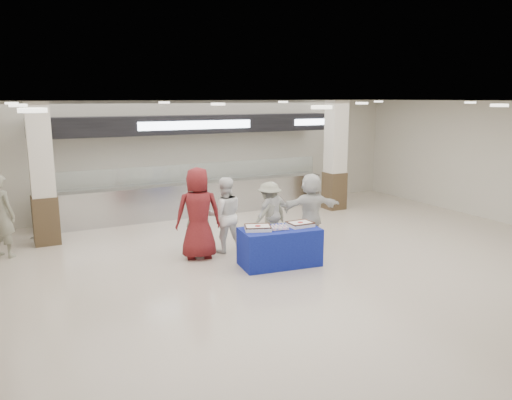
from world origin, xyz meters
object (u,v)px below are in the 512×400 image
soldier_b (269,214)px  civilian_maroon (198,213)px  cupcake_tray (278,227)px  civilian_white (311,209)px  soldier_bg (1,216)px  chef_short (273,214)px  chef_tall (225,215)px  soldier_a (197,211)px  sheet_cake_left (258,227)px  sheet_cake_right (300,224)px  display_table (280,247)px

soldier_b → civilian_maroon: bearing=-13.0°
cupcake_tray → civilian_white: size_ratio=0.25×
civilian_maroon → soldier_bg: (-3.60, 1.95, -0.07)m
soldier_b → chef_short: bearing=136.6°
cupcake_tray → chef_tall: 1.44m
soldier_bg → soldier_b: bearing=-155.5°
civilian_white → chef_tall: bearing=3.5°
civilian_maroon → soldier_bg: size_ratio=1.08×
cupcake_tray → soldier_a: soldier_a is taller
sheet_cake_left → soldier_bg: bearing=145.8°
civilian_white → soldier_bg: size_ratio=0.92×
sheet_cake_left → soldier_b: soldier_b is taller
sheet_cake_right → soldier_bg: 6.17m
civilian_white → sheet_cake_left: bearing=38.7°
display_table → civilian_maroon: size_ratio=0.81×
display_table → soldier_b: soldier_b is taller
cupcake_tray → chef_short: chef_short is taller
display_table → chef_short: (0.52, 1.22, 0.35)m
display_table → chef_tall: 1.51m
soldier_a → civilian_white: (2.46, -0.71, -0.06)m
civilian_maroon → civilian_white: bearing=-169.8°
display_table → soldier_a: (-1.08, 1.71, 0.50)m
chef_tall → sheet_cake_right: bearing=139.6°
sheet_cake_right → soldier_bg: size_ratio=0.27×
chef_tall → cupcake_tray: bearing=124.4°
civilian_white → sheet_cake_right: bearing=60.3°
soldier_a → soldier_b: bearing=146.7°
chef_short → soldier_bg: bearing=-32.5°
sheet_cake_left → soldier_b: (0.89, 1.15, -0.07)m
soldier_a → soldier_bg: 4.04m
sheet_cake_right → civilian_white: 1.38m
soldier_a → sheet_cake_right: bearing=114.8°
civilian_maroon → soldier_b: (1.72, 0.10, -0.23)m
chef_tall → soldier_bg: 4.62m
soldier_bg → civilian_white: bearing=-154.9°
civilian_maroon → civilian_white: 2.65m
civilian_maroon → chef_short: 1.80m
sheet_cake_right → soldier_a: 2.32m
soldier_bg → display_table: bearing=-168.8°
chef_short → soldier_b: bearing=-40.4°
soldier_bg → civilian_maroon: bearing=-164.7°
display_table → chef_short: chef_short is taller
sheet_cake_right → soldier_a: soldier_a is taller
cupcake_tray → sheet_cake_right: bearing=-1.6°
sheet_cake_left → civilian_maroon: 1.35m
display_table → soldier_a: size_ratio=0.89×
sheet_cake_left → civilian_white: (1.82, 0.91, 0.01)m
cupcake_tray → chef_tall: (-0.57, 1.32, 0.04)m
sheet_cake_right → civilian_maroon: civilian_maroon is taller
civilian_white → cupcake_tray: bearing=47.9°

